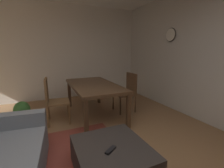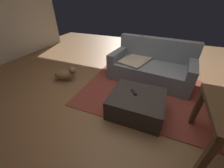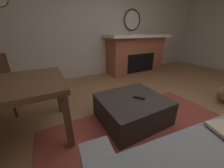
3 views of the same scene
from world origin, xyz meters
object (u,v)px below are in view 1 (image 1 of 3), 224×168
(dining_chair_south, at_px, (127,90))
(potted_plant, at_px, (22,112))
(ottoman_coffee_table, at_px, (112,160))
(tv_remote, at_px, (111,150))
(dining_table, at_px, (94,87))
(dining_chair_north, at_px, (53,98))
(wall_clock, at_px, (171,35))

(dining_chair_south, distance_m, potted_plant, 2.31)
(ottoman_coffee_table, relative_size, tv_remote, 5.67)
(dining_table, bearing_deg, dining_chair_north, 89.52)
(tv_remote, height_order, wall_clock, wall_clock)
(dining_table, relative_size, dining_chair_south, 1.94)
(ottoman_coffee_table, relative_size, wall_clock, 2.79)
(tv_remote, distance_m, dining_chair_north, 1.90)
(dining_chair_south, xyz_separation_m, potted_plant, (0.11, 2.29, -0.25))
(tv_remote, relative_size, wall_clock, 0.49)
(dining_chair_north, distance_m, wall_clock, 3.10)
(dining_chair_north, xyz_separation_m, dining_chair_south, (-0.01, -1.72, 0.00))
(tv_remote, height_order, dining_chair_north, dining_chair_north)
(dining_table, distance_m, potted_plant, 1.49)
(potted_plant, xyz_separation_m, wall_clock, (-0.28, -3.37, 1.57))
(ottoman_coffee_table, xyz_separation_m, wall_clock, (1.58, -2.28, 1.66))
(dining_table, bearing_deg, tv_remote, 168.07)
(ottoman_coffee_table, bearing_deg, potted_plant, 30.59)
(ottoman_coffee_table, bearing_deg, wall_clock, -55.29)
(ottoman_coffee_table, bearing_deg, dining_chair_south, -34.26)
(tv_remote, bearing_deg, dining_chair_south, -67.83)
(ottoman_coffee_table, xyz_separation_m, dining_table, (1.75, -0.34, 0.48))
(ottoman_coffee_table, relative_size, dining_chair_south, 0.98)
(wall_clock, bearing_deg, dining_table, 84.85)
(ottoman_coffee_table, bearing_deg, tv_remote, 145.67)
(tv_remote, xyz_separation_m, wall_clock, (1.65, -2.33, 1.47))
(dining_chair_north, height_order, potted_plant, dining_chair_north)
(dining_chair_south, bearing_deg, tv_remote, 145.73)
(tv_remote, distance_m, potted_plant, 2.20)
(ottoman_coffee_table, bearing_deg, dining_table, -10.83)
(dining_chair_north, xyz_separation_m, potted_plant, (0.10, 0.58, -0.25))
(dining_chair_north, relative_size, dining_chair_south, 1.00)
(dining_chair_north, height_order, dining_chair_south, same)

